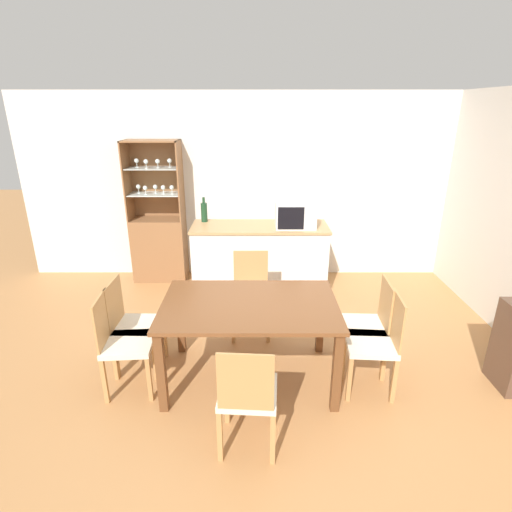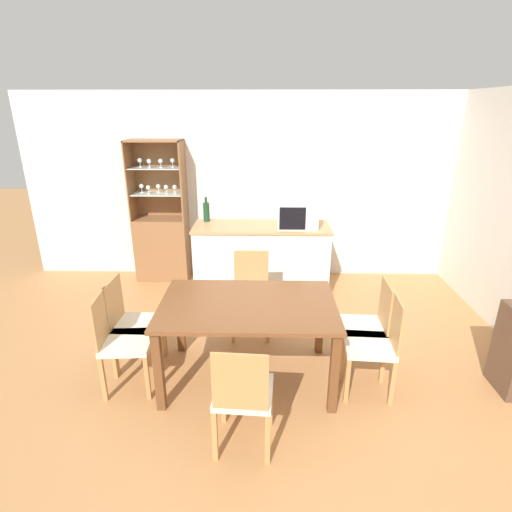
% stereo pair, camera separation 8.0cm
% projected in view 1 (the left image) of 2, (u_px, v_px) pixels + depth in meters
% --- Properties ---
extents(ground_plane, '(18.00, 18.00, 0.00)m').
position_uv_depth(ground_plane, '(270.00, 385.00, 3.59)').
color(ground_plane, '#B27A47').
extents(wall_back, '(6.80, 0.06, 2.55)m').
position_uv_depth(wall_back, '(265.00, 188.00, 5.60)').
color(wall_back, silver).
rests_on(wall_back, ground_plane).
extents(kitchen_counter, '(1.73, 0.62, 0.93)m').
position_uv_depth(kitchen_counter, '(260.00, 260.00, 5.21)').
color(kitchen_counter, white).
rests_on(kitchen_counter, ground_plane).
extents(display_cabinet, '(0.73, 0.39, 1.94)m').
position_uv_depth(display_cabinet, '(160.00, 239.00, 5.64)').
color(display_cabinet, brown).
rests_on(display_cabinet, ground_plane).
extents(dining_table, '(1.52, 0.97, 0.76)m').
position_uv_depth(dining_table, '(250.00, 314.00, 3.46)').
color(dining_table, brown).
rests_on(dining_table, ground_plane).
extents(dining_chair_side_left_far, '(0.41, 0.41, 0.90)m').
position_uv_depth(dining_chair_side_left_far, '(134.00, 325.00, 3.67)').
color(dining_chair_side_left_far, beige).
rests_on(dining_chair_side_left_far, ground_plane).
extents(dining_chair_side_right_far, '(0.42, 0.42, 0.90)m').
position_uv_depth(dining_chair_side_right_far, '(367.00, 325.00, 3.67)').
color(dining_chair_side_right_far, beige).
rests_on(dining_chair_side_right_far, ground_plane).
extents(dining_chair_head_near, '(0.43, 0.43, 0.90)m').
position_uv_depth(dining_chair_head_near, '(248.00, 395.00, 2.78)').
color(dining_chair_head_near, beige).
rests_on(dining_chair_head_near, ground_plane).
extents(dining_chair_side_right_near, '(0.43, 0.43, 0.90)m').
position_uv_depth(dining_chair_side_right_near, '(376.00, 343.00, 3.39)').
color(dining_chair_side_right_near, beige).
rests_on(dining_chair_side_right_near, ground_plane).
extents(dining_chair_side_left_near, '(0.43, 0.43, 0.90)m').
position_uv_depth(dining_chair_side_left_near, '(124.00, 343.00, 3.40)').
color(dining_chair_side_left_near, beige).
rests_on(dining_chair_side_left_near, ground_plane).
extents(dining_chair_head_far, '(0.41, 0.41, 0.90)m').
position_uv_depth(dining_chair_head_far, '(251.00, 294.00, 4.29)').
color(dining_chair_head_far, beige).
rests_on(dining_chair_head_far, ground_plane).
extents(microwave, '(0.49, 0.39, 0.31)m').
position_uv_depth(microwave, '(296.00, 214.00, 4.96)').
color(microwave, silver).
rests_on(microwave, kitchen_counter).
extents(wine_bottle, '(0.08, 0.08, 0.32)m').
position_uv_depth(wine_bottle, '(205.00, 212.00, 5.18)').
color(wine_bottle, '#193D23').
rests_on(wine_bottle, kitchen_counter).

